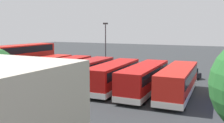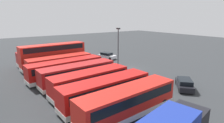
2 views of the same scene
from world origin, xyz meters
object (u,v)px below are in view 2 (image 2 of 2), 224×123
object	(u,v)px
lamp_post_tall	(118,46)
bus_single_deck_second	(106,91)
bus_single_deck_near_end	(128,101)
bus_double_decker_seventh	(54,55)
car_small_green	(107,56)
car_hatchback_silver	(184,84)
bus_single_deck_fifth	(66,69)
bus_single_deck_third	(90,82)
bus_single_deck_fourth	(78,74)
bus_single_deck_far_end	(47,57)
bus_single_deck_sixth	(60,64)

from	to	relation	value
lamp_post_tall	bus_single_deck_second	bearing A→B (deg)	136.40
bus_single_deck_second	lamp_post_tall	size ratio (longest dim) A/B	1.42
bus_single_deck_near_end	bus_double_decker_seventh	distance (m)	21.48
bus_single_deck_near_end	car_small_green	world-z (taller)	bus_single_deck_near_end
bus_double_decker_seventh	car_hatchback_silver	bearing A→B (deg)	-152.58
bus_single_deck_fifth	bus_single_deck_third	bearing A→B (deg)	-178.77
bus_single_deck_fourth	car_hatchback_silver	xyz separation A→B (m)	(-9.89, -10.82, -0.92)
bus_single_deck_second	bus_single_deck_fifth	bearing A→B (deg)	0.86
bus_single_deck_second	bus_single_deck_far_end	world-z (taller)	same
bus_single_deck_far_end	lamp_post_tall	world-z (taller)	lamp_post_tall
bus_single_deck_third	lamp_post_tall	bearing A→B (deg)	-57.17
bus_single_deck_fourth	bus_single_deck_fifth	xyz separation A→B (m)	(3.45, 0.37, 0.00)
bus_single_deck_far_end	car_small_green	distance (m)	13.21
bus_single_deck_third	bus_single_deck_sixth	bearing A→B (deg)	-1.13
bus_single_deck_second	lamp_post_tall	distance (m)	13.03
bus_single_deck_near_end	bus_single_deck_far_end	distance (m)	25.05
bus_single_deck_second	lamp_post_tall	bearing A→B (deg)	-43.60
bus_single_deck_near_end	bus_single_deck_third	xyz separation A→B (m)	(6.96, 0.24, -0.00)
bus_single_deck_second	bus_single_deck_fourth	xyz separation A→B (m)	(7.42, -0.20, 0.00)
bus_single_deck_fifth	bus_double_decker_seventh	size ratio (longest dim) A/B	1.00
bus_single_deck_far_end	bus_single_deck_fifth	bearing A→B (deg)	178.77
bus_single_deck_sixth	car_hatchback_silver	bearing A→B (deg)	-147.20
bus_double_decker_seventh	car_small_green	xyz separation A→B (m)	(0.67, -12.54, -1.75)
bus_single_deck_near_end	bus_single_deck_fifth	distance (m)	14.30
bus_single_deck_second	bus_single_deck_fifth	distance (m)	10.88
bus_single_deck_near_end	bus_single_deck_fourth	bearing A→B (deg)	0.16
bus_single_deck_fourth	bus_single_deck_sixth	xyz separation A→B (m)	(6.90, -0.00, -0.00)
bus_single_deck_near_end	lamp_post_tall	size ratio (longest dim) A/B	1.43
bus_single_deck_near_end	bus_single_deck_third	world-z (taller)	same
bus_single_deck_fifth	bus_single_deck_far_end	distance (m)	10.76
bus_single_deck_third	car_hatchback_silver	distance (m)	12.60
bus_single_deck_third	bus_single_deck_sixth	size ratio (longest dim) A/B	0.95
bus_single_deck_sixth	bus_single_deck_far_end	size ratio (longest dim) A/B	1.00
car_hatchback_silver	lamp_post_tall	world-z (taller)	lamp_post_tall
bus_single_deck_near_end	bus_double_decker_seventh	world-z (taller)	bus_double_decker_seventh
bus_double_decker_seventh	car_small_green	bearing A→B (deg)	-86.93
car_hatchback_silver	bus_double_decker_seventh	bearing A→B (deg)	27.42
bus_single_deck_fifth	lamp_post_tall	world-z (taller)	lamp_post_tall
bus_double_decker_seventh	car_small_green	world-z (taller)	bus_double_decker_seventh
bus_single_deck_fourth	car_small_green	world-z (taller)	bus_single_deck_fourth
bus_single_deck_fourth	car_hatchback_silver	bearing A→B (deg)	-132.43
bus_single_deck_fifth	bus_single_deck_far_end	xyz separation A→B (m)	(10.76, -0.23, -0.00)
bus_single_deck_near_end	bus_single_deck_fifth	size ratio (longest dim) A/B	0.92
bus_single_deck_fifth	lamp_post_tall	xyz separation A→B (m)	(-1.67, -8.93, 2.88)
bus_single_deck_third	car_small_green	size ratio (longest dim) A/B	2.34
car_small_green	lamp_post_tall	distance (m)	11.06
bus_single_deck_third	bus_double_decker_seventh	xyz separation A→B (m)	(14.50, -0.39, 0.83)
bus_double_decker_seventh	car_small_green	size ratio (longest dim) A/B	2.68
bus_single_deck_far_end	lamp_post_tall	bearing A→B (deg)	-145.03
bus_single_deck_second	car_hatchback_silver	xyz separation A→B (m)	(-2.47, -11.02, -0.92)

